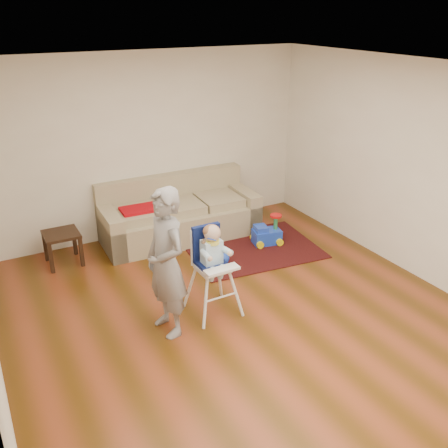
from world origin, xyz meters
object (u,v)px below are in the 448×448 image
ride_on_toy (267,229)px  high_chair (213,271)px  sofa (179,209)px  toy_ball (224,258)px  side_table (63,248)px  adult (166,263)px

ride_on_toy → high_chair: high_chair is taller
sofa → toy_ball: 1.17m
sofa → toy_ball: sofa is taller
side_table → toy_ball: 2.19m
sofa → side_table: size_ratio=5.19×
sofa → side_table: (-1.74, -0.03, -0.22)m
high_chair → side_table: bearing=121.0°
toy_ball → adult: bearing=-140.0°
toy_ball → high_chair: high_chair is taller
high_chair → sofa: bearing=75.6°
sofa → high_chair: 2.10m
side_table → toy_ball: size_ratio=2.88×
ride_on_toy → adult: (-2.09, -1.29, 0.58)m
toy_ball → adult: 1.77m
toy_ball → high_chair: bearing=-124.7°
sofa → high_chair: size_ratio=2.16×
sofa → ride_on_toy: sofa is taller
ride_on_toy → side_table: bearing=174.8°
side_table → high_chair: (1.25, -2.01, 0.30)m
sofa → side_table: sofa is taller
ride_on_toy → toy_ball: size_ratio=2.78×
sofa → adult: 2.42m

